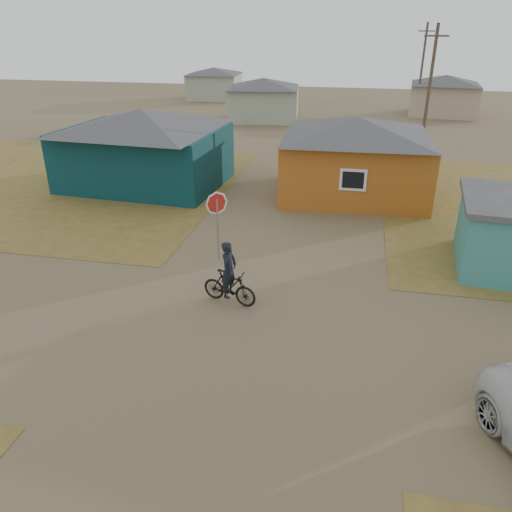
# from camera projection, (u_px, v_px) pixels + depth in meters

# --- Properties ---
(ground) EXTENTS (120.00, 120.00, 0.00)m
(ground) POSITION_uv_depth(u_px,v_px,m) (244.00, 345.00, 13.72)
(ground) COLOR brown
(grass_nw) EXTENTS (20.00, 18.00, 0.00)m
(grass_nw) POSITION_uv_depth(u_px,v_px,m) (52.00, 181.00, 27.79)
(grass_nw) COLOR olive
(grass_nw) RESTS_ON ground
(house_teal) EXTENTS (8.93, 7.08, 4.00)m
(house_teal) POSITION_uv_depth(u_px,v_px,m) (144.00, 147.00, 26.36)
(house_teal) COLOR #082D31
(house_teal) RESTS_ON ground
(house_yellow) EXTENTS (7.72, 6.76, 3.90)m
(house_yellow) POSITION_uv_depth(u_px,v_px,m) (355.00, 156.00, 24.80)
(house_yellow) COLOR #AA5B1A
(house_yellow) RESTS_ON ground
(house_pale_west) EXTENTS (7.04, 6.15, 3.60)m
(house_pale_west) POSITION_uv_depth(u_px,v_px,m) (264.00, 99.00, 44.14)
(house_pale_west) COLOR #9DA891
(house_pale_west) RESTS_ON ground
(house_beige_east) EXTENTS (6.95, 6.05, 3.60)m
(house_beige_east) POSITION_uv_depth(u_px,v_px,m) (444.00, 95.00, 46.52)
(house_beige_east) COLOR tan
(house_beige_east) RESTS_ON ground
(house_pale_north) EXTENTS (6.28, 5.81, 3.40)m
(house_pale_north) POSITION_uv_depth(u_px,v_px,m) (214.00, 83.00, 56.27)
(house_pale_north) COLOR #9DA891
(house_pale_north) RESTS_ON ground
(utility_pole_near) EXTENTS (1.40, 0.20, 8.00)m
(utility_pole_near) POSITION_uv_depth(u_px,v_px,m) (429.00, 93.00, 30.25)
(utility_pole_near) COLOR brown
(utility_pole_near) RESTS_ON ground
(utility_pole_far) EXTENTS (1.40, 0.20, 8.00)m
(utility_pole_far) POSITION_uv_depth(u_px,v_px,m) (422.00, 70.00, 44.23)
(utility_pole_far) COLOR brown
(utility_pole_far) RESTS_ON ground
(stop_sign) EXTENTS (0.83, 0.31, 2.63)m
(stop_sign) POSITION_uv_depth(u_px,v_px,m) (217.00, 211.00, 17.87)
(stop_sign) COLOR gray
(stop_sign) RESTS_ON ground
(cyclist) EXTENTS (1.91, 0.96, 2.07)m
(cyclist) POSITION_uv_depth(u_px,v_px,m) (229.00, 281.00, 15.48)
(cyclist) COLOR black
(cyclist) RESTS_ON ground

